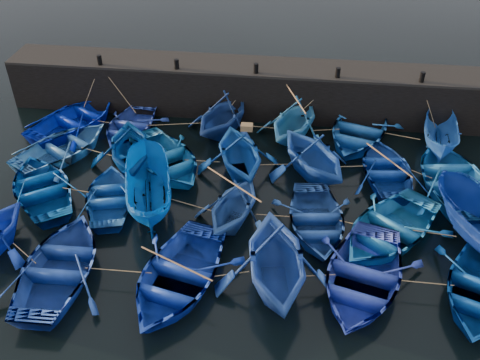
# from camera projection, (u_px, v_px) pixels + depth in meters

# --- Properties ---
(ground) EXTENTS (120.00, 120.00, 0.00)m
(ground) POSITION_uv_depth(u_px,v_px,m) (230.00, 244.00, 20.39)
(ground) COLOR black
(ground) RESTS_ON ground
(quay_wall) EXTENTS (26.00, 2.50, 2.50)m
(quay_wall) POSITION_uv_depth(u_px,v_px,m) (257.00, 90.00, 28.03)
(quay_wall) COLOR black
(quay_wall) RESTS_ON ground
(quay_top) EXTENTS (26.00, 2.50, 0.12)m
(quay_top) POSITION_uv_depth(u_px,v_px,m) (258.00, 66.00, 27.25)
(quay_top) COLOR black
(quay_top) RESTS_ON quay_wall
(bollard_0) EXTENTS (0.24, 0.24, 0.50)m
(bollard_0) POSITION_uv_depth(u_px,v_px,m) (100.00, 60.00, 27.14)
(bollard_0) COLOR black
(bollard_0) RESTS_ON quay_top
(bollard_1) EXTENTS (0.24, 0.24, 0.50)m
(bollard_1) POSITION_uv_depth(u_px,v_px,m) (177.00, 64.00, 26.74)
(bollard_1) COLOR black
(bollard_1) RESTS_ON quay_top
(bollard_2) EXTENTS (0.24, 0.24, 0.50)m
(bollard_2) POSITION_uv_depth(u_px,v_px,m) (256.00, 68.00, 26.34)
(bollard_2) COLOR black
(bollard_2) RESTS_ON quay_top
(bollard_3) EXTENTS (0.24, 0.24, 0.50)m
(bollard_3) POSITION_uv_depth(u_px,v_px,m) (338.00, 73.00, 25.95)
(bollard_3) COLOR black
(bollard_3) RESTS_ON quay_top
(bollard_4) EXTENTS (0.24, 0.24, 0.50)m
(bollard_4) POSITION_uv_depth(u_px,v_px,m) (422.00, 77.00, 25.55)
(bollard_4) COLOR black
(bollard_4) RESTS_ON quay_top
(boat_0) EXTENTS (5.84, 6.41, 1.09)m
(boat_0) POSITION_uv_depth(u_px,v_px,m) (75.00, 119.00, 26.98)
(boat_0) COLOR #001797
(boat_0) RESTS_ON ground
(boat_1) EXTENTS (3.68, 4.78, 0.92)m
(boat_1) POSITION_uv_depth(u_px,v_px,m) (129.00, 126.00, 26.58)
(boat_1) COLOR #233C9B
(boat_1) RESTS_ON ground
(boat_2) EXTENTS (4.98, 5.30, 2.23)m
(boat_2) POSITION_uv_depth(u_px,v_px,m) (223.00, 114.00, 26.22)
(boat_2) COLOR navy
(boat_2) RESTS_ON ground
(boat_3) EXTENTS (4.89, 5.22, 2.21)m
(boat_3) POSITION_uv_depth(u_px,v_px,m) (294.00, 120.00, 25.81)
(boat_3) COLOR #2F7BC8
(boat_3) RESTS_ON ground
(boat_4) EXTENTS (5.33, 6.34, 1.12)m
(boat_4) POSITION_uv_depth(u_px,v_px,m) (358.00, 130.00, 26.05)
(boat_4) COLOR #175094
(boat_4) RESTS_ON ground
(boat_5) EXTENTS (2.12, 4.34, 1.61)m
(boat_5) POSITION_uv_depth(u_px,v_px,m) (441.00, 136.00, 25.15)
(boat_5) COLOR blue
(boat_5) RESTS_ON ground
(boat_6) EXTENTS (5.61, 6.05, 1.02)m
(boat_6) POSITION_uv_depth(u_px,v_px,m) (63.00, 147.00, 24.93)
(boat_6) COLOR #326DBF
(boat_6) RESTS_ON ground
(boat_7) EXTENTS (5.00, 5.38, 2.31)m
(boat_7) POSITION_uv_depth(u_px,v_px,m) (130.00, 146.00, 23.83)
(boat_7) COLOR navy
(boat_7) RESTS_ON ground
(boat_8) EXTENTS (6.17, 6.35, 1.07)m
(boat_8) POSITION_uv_depth(u_px,v_px,m) (165.00, 159.00, 24.10)
(boat_8) COLOR blue
(boat_8) RESTS_ON ground
(boat_9) EXTENTS (5.01, 5.38, 2.31)m
(boat_9) POSITION_uv_depth(u_px,v_px,m) (240.00, 152.00, 23.42)
(boat_9) COLOR #104AA2
(boat_9) RESTS_ON ground
(boat_10) EXTENTS (5.65, 5.82, 2.34)m
(boat_10) POSITION_uv_depth(u_px,v_px,m) (313.00, 154.00, 23.28)
(boat_10) COLOR #194695
(boat_10) RESTS_ON ground
(boat_11) EXTENTS (3.66, 4.81, 0.93)m
(boat_11) POSITION_uv_depth(u_px,v_px,m) (387.00, 169.00, 23.58)
(boat_11) COLOR navy
(boat_11) RESTS_ON ground
(boat_12) EXTENTS (4.82, 6.21, 1.18)m
(boat_12) POSITION_uv_depth(u_px,v_px,m) (454.00, 179.00, 22.75)
(boat_12) COLOR #165DA1
(boat_12) RESTS_ON ground
(boat_13) EXTENTS (5.69, 6.03, 1.02)m
(boat_13) POSITION_uv_depth(u_px,v_px,m) (42.00, 187.00, 22.45)
(boat_13) COLOR navy
(boat_13) RESTS_ON ground
(boat_14) EXTENTS (3.97, 4.79, 0.86)m
(boat_14) POSITION_uv_depth(u_px,v_px,m) (110.00, 196.00, 22.08)
(boat_14) COLOR #174FA1
(boat_14) RESTS_ON ground
(boat_15) EXTENTS (3.21, 5.30, 1.92)m
(boat_15) POSITION_uv_depth(u_px,v_px,m) (148.00, 189.00, 21.58)
(boat_15) COLOR #044EA5
(boat_15) RESTS_ON ground
(boat_16) EXTENTS (4.06, 4.41, 1.93)m
(boat_16) POSITION_uv_depth(u_px,v_px,m) (234.00, 204.00, 20.80)
(boat_16) COLOR #2B57A4
(boat_16) RESTS_ON ground
(boat_17) EXTENTS (3.87, 4.98, 0.95)m
(boat_17) POSITION_uv_depth(u_px,v_px,m) (316.00, 220.00, 20.79)
(boat_17) COLOR navy
(boat_17) RESTS_ON ground
(boat_18) EXTENTS (6.18, 6.45, 1.09)m
(boat_18) POSITION_uv_depth(u_px,v_px,m) (389.00, 228.00, 20.30)
(boat_18) COLOR #1766AF
(boat_18) RESTS_ON ground
(boat_21) EXTENTS (3.87, 5.32, 1.08)m
(boat_21) POSITION_uv_depth(u_px,v_px,m) (60.00, 266.00, 18.72)
(boat_21) COLOR navy
(boat_21) RESTS_ON ground
(boat_22) EXTENTS (4.92, 6.06, 1.11)m
(boat_22) POSITION_uv_depth(u_px,v_px,m) (177.00, 275.00, 18.34)
(boat_22) COLOR #1434A7
(boat_22) RESTS_ON ground
(boat_23) EXTENTS (5.00, 5.55, 2.58)m
(boat_23) POSITION_uv_depth(u_px,v_px,m) (276.00, 258.00, 17.96)
(boat_23) COLOR #2249A4
(boat_23) RESTS_ON ground
(boat_24) EXTENTS (5.15, 6.22, 1.12)m
(boat_24) POSITION_uv_depth(u_px,v_px,m) (362.00, 277.00, 18.28)
(boat_24) COLOR #283CBB
(boat_24) RESTS_ON ground
(wooden_crate) EXTENTS (0.50, 0.36, 0.26)m
(wooden_crate) POSITION_uv_depth(u_px,v_px,m) (247.00, 127.00, 22.63)
(wooden_crate) COLOR brown
(wooden_crate) RESTS_ON boat_9
(mooring_ropes) EXTENTS (17.96, 11.93, 2.10)m
(mooring_ropes) POSITION_uv_depth(u_px,v_px,m) (248.00, 153.00, 23.86)
(mooring_ropes) COLOR tan
(mooring_ropes) RESTS_ON ground
(loose_oars) EXTENTS (10.05, 12.29, 1.34)m
(loose_oars) POSITION_uv_depth(u_px,v_px,m) (281.00, 169.00, 21.65)
(loose_oars) COLOR #99724C
(loose_oars) RESTS_ON ground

